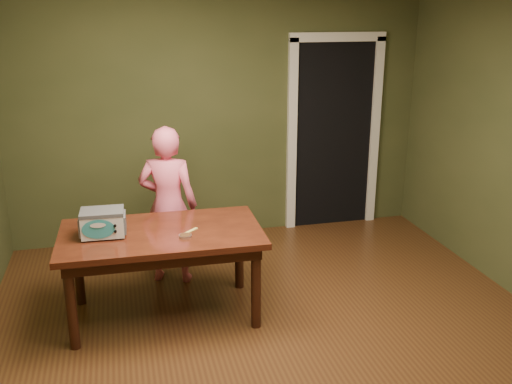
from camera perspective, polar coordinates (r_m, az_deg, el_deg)
floor at (r=4.40m, az=2.90°, el=-15.88°), size 5.00×5.00×0.00m
room_shell at (r=3.73m, az=3.31°, el=6.44°), size 4.52×5.02×2.61m
doorway at (r=6.86m, az=6.84°, el=6.10°), size 1.10×0.66×2.25m
dining_table at (r=4.66m, az=-9.41°, el=-5.02°), size 1.62×0.93×0.75m
toy_oven at (r=4.58m, az=-15.09°, el=-2.93°), size 0.36×0.25×0.22m
baking_pan at (r=4.47m, az=-7.09°, el=-4.37°), size 0.10×0.10×0.02m
spatula at (r=4.57m, az=-6.65°, el=-3.94°), size 0.15×0.14×0.01m
child at (r=5.25m, az=-8.77°, el=-1.33°), size 0.62×0.50×1.47m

